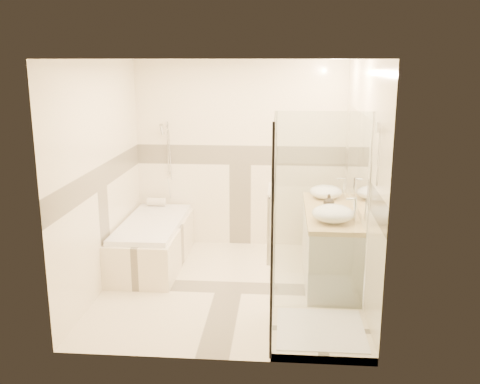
# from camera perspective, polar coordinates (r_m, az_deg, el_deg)

# --- Properties ---
(room) EXTENTS (2.82, 3.02, 2.52)m
(room) POSITION_cam_1_polar(r_m,az_deg,el_deg) (5.73, -0.64, 1.46)
(room) COLOR beige
(room) RESTS_ON ground
(bathtub) EXTENTS (0.75, 1.70, 0.56)m
(bathtub) POSITION_cam_1_polar(r_m,az_deg,el_deg) (6.78, -9.28, -5.11)
(bathtub) COLOR #F3E4C2
(bathtub) RESTS_ON ground
(vanity) EXTENTS (0.58, 1.62, 0.85)m
(vanity) POSITION_cam_1_polar(r_m,az_deg,el_deg) (6.24, 9.51, -5.64)
(vanity) COLOR white
(vanity) RESTS_ON ground
(shower_enclosure) EXTENTS (0.96, 0.93, 2.04)m
(shower_enclosure) POSITION_cam_1_polar(r_m,az_deg,el_deg) (5.01, 7.34, -9.59)
(shower_enclosure) COLOR #F3E4C2
(shower_enclosure) RESTS_ON ground
(vessel_sink_near) EXTENTS (0.40, 0.40, 0.16)m
(vessel_sink_near) POSITION_cam_1_polar(r_m,az_deg,el_deg) (6.61, 9.14, 0.02)
(vessel_sink_near) COLOR white
(vessel_sink_near) RESTS_ON vanity
(vessel_sink_far) EXTENTS (0.44, 0.44, 0.18)m
(vessel_sink_far) POSITION_cam_1_polar(r_m,az_deg,el_deg) (5.65, 9.88, -2.27)
(vessel_sink_far) COLOR white
(vessel_sink_far) RESTS_ON vanity
(faucet_near) EXTENTS (0.11, 0.03, 0.26)m
(faucet_near) POSITION_cam_1_polar(r_m,az_deg,el_deg) (6.61, 11.03, 0.59)
(faucet_near) COLOR silver
(faucet_near) RESTS_ON vanity
(faucet_far) EXTENTS (0.11, 0.03, 0.27)m
(faucet_far) POSITION_cam_1_polar(r_m,az_deg,el_deg) (5.66, 12.08, -1.66)
(faucet_far) COLOR silver
(faucet_far) RESTS_ON vanity
(amenity_bottle_a) EXTENTS (0.09, 0.09, 0.16)m
(amenity_bottle_a) POSITION_cam_1_polar(r_m,az_deg,el_deg) (6.16, 9.46, -1.03)
(amenity_bottle_a) COLOR black
(amenity_bottle_a) RESTS_ON vanity
(amenity_bottle_b) EXTENTS (0.15, 0.15, 0.16)m
(amenity_bottle_b) POSITION_cam_1_polar(r_m,az_deg,el_deg) (6.16, 9.46, -0.98)
(amenity_bottle_b) COLOR black
(amenity_bottle_b) RESTS_ON vanity
(folded_towels) EXTENTS (0.17, 0.28, 0.09)m
(folded_towels) POSITION_cam_1_polar(r_m,az_deg,el_deg) (6.77, 9.03, 0.06)
(folded_towels) COLOR white
(folded_towels) RESTS_ON vanity
(rolled_towel) EXTENTS (0.24, 0.11, 0.11)m
(rolled_towel) POSITION_cam_1_polar(r_m,az_deg,el_deg) (7.37, -8.91, -1.05)
(rolled_towel) COLOR white
(rolled_towel) RESTS_ON bathtub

